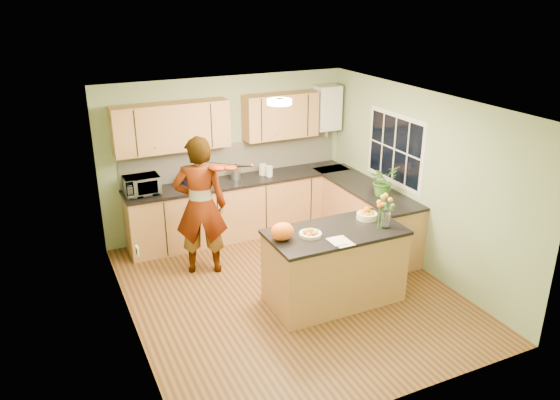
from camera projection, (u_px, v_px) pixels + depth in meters
name	position (u px, v px, depth m)	size (l,w,h in m)	color
floor	(289.00, 291.00, 7.20)	(4.50, 4.50, 0.00)	#502C17
ceiling	(290.00, 103.00, 6.28)	(4.00, 4.50, 0.02)	white
wall_back	(227.00, 156.00, 8.64)	(4.00, 0.02, 2.50)	#8FA978
wall_front	(401.00, 289.00, 4.84)	(4.00, 0.02, 2.50)	#8FA978
wall_left	(125.00, 232.00, 5.95)	(0.02, 4.50, 2.50)	#8FA978
wall_right	(420.00, 181.00, 7.53)	(0.02, 4.50, 2.50)	#8FA978
back_counter	(241.00, 207.00, 8.71)	(3.64, 0.62, 0.94)	#A86D43
right_counter	(364.00, 215.00, 8.41)	(0.62, 2.24, 0.94)	#A86D43
splashback	(234.00, 158.00, 8.68)	(3.60, 0.02, 0.52)	beige
upper_cabinets	(219.00, 122.00, 8.21)	(3.20, 0.34, 0.70)	#A86D43
boiler	(327.00, 108.00, 8.94)	(0.40, 0.30, 0.86)	white
window_right	(395.00, 149.00, 7.92)	(0.01, 1.30, 1.05)	white
light_switch	(137.00, 251.00, 5.43)	(0.02, 0.09, 0.09)	white
ceiling_lamp	(279.00, 102.00, 6.55)	(0.30, 0.30, 0.07)	#FFEABF
peninsula_island	(334.00, 266.00, 6.84)	(1.69, 0.87, 0.97)	#A86D43
fruit_dish	(310.00, 233.00, 6.51)	(0.27, 0.27, 0.09)	beige
orange_bowl	(367.00, 214.00, 6.98)	(0.26, 0.26, 0.15)	beige
flower_vase	(387.00, 204.00, 6.63)	(0.26, 0.26, 0.48)	silver
orange_bag	(282.00, 231.00, 6.39)	(0.28, 0.24, 0.21)	orange
papers	(341.00, 241.00, 6.37)	(0.21, 0.29, 0.01)	white
violinist	(200.00, 206.00, 7.39)	(0.71, 0.47, 1.96)	#DBAD86
violin	(218.00, 167.00, 7.07)	(0.62, 0.25, 0.12)	#541C05
microwave	(142.00, 185.00, 7.86)	(0.50, 0.34, 0.28)	white
blue_box	(195.00, 179.00, 8.22)	(0.28, 0.20, 0.22)	#212997
kettle	(235.00, 172.00, 8.50)	(0.15, 0.15, 0.29)	#BBBBC0
jar_cream	(263.00, 169.00, 8.70)	(0.12, 0.12, 0.18)	beige
jar_white	(269.00, 171.00, 8.64)	(0.11, 0.11, 0.17)	white
potted_plant	(383.00, 180.00, 7.80)	(0.41, 0.35, 0.45)	#3D7828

